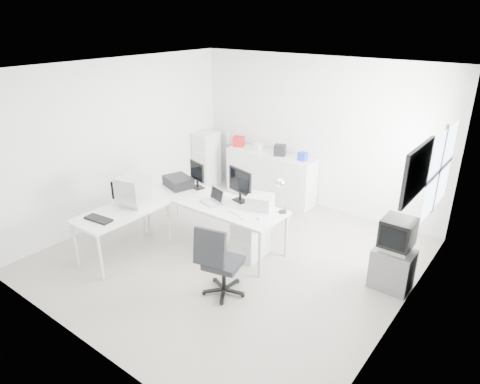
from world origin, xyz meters
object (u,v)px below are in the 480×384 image
Objects in this scene: drawer_pedestal at (250,238)px; crt_tv at (397,235)px; main_desk at (213,222)px; crt_monitor at (133,189)px; tv_cabinet at (392,269)px; filing_cabinet at (207,159)px; lcd_monitor_small at (197,175)px; lcd_monitor_large at (240,185)px; laptop at (211,197)px; inkjet_printer at (178,182)px; office_chair at (224,260)px; laser_printer at (260,202)px; sideboard at (270,176)px; side_desk at (124,233)px.

crt_tv is (2.01, 0.49, 0.49)m from drawer_pedestal.
drawer_pedestal is (0.70, 0.05, -0.08)m from main_desk.
crt_monitor is 1.03× the size of crt_tv.
main_desk is 4.68× the size of crt_monitor.
crt_monitor is 3.89m from tv_cabinet.
filing_cabinet reaches higher than drawer_pedestal.
lcd_monitor_small is at bearing -174.84° from crt_tv.
lcd_monitor_large reaches higher than laptop.
inkjet_printer is (-1.55, 0.05, 0.54)m from drawer_pedestal.
drawer_pedestal is 1.05m from office_chair.
laptop is 0.77m from laser_printer.
crt_tv is at bearing 8.55° from crt_monitor.
lcd_monitor_large is 1.44m from office_chair.
sideboard is at bearing 152.62° from crt_tv.
office_chair reaches higher than side_desk.
inkjet_printer is at bearing -172.89° from tv_cabinet.
side_desk is 2.65× the size of lcd_monitor_large.
laser_printer reaches higher than tv_cabinet.
filing_cabinet is at bearing 163.47° from tv_cabinet.
main_desk is at bearing -168.65° from tv_cabinet.
office_chair is (0.29, -0.99, 0.21)m from drawer_pedestal.
inkjet_printer is at bearing -62.14° from filing_cabinet.
crt_monitor is at bearing -158.61° from tv_cabinet.
sideboard is at bearing 98.84° from office_chair.
lcd_monitor_large is at bearing -172.90° from crt_tv.
crt_monitor is at bearing -100.51° from sideboard.
lcd_monitor_large is 1.63m from crt_monitor.
side_desk is 3.80× the size of laser_printer.
filing_cabinet is (-1.24, 1.63, -0.40)m from lcd_monitor_small.
laser_printer is at bearing 10.16° from lcd_monitor_large.
lcd_monitor_large is 1.03× the size of crt_monitor.
crt_tv is 4.70m from filing_cabinet.
laptop reaches higher than drawer_pedestal.
laptop is (-0.65, -0.15, 0.55)m from drawer_pedestal.
laptop is 0.62× the size of crt_monitor.
side_desk is 4.43× the size of laptop.
laser_printer reaches higher than inkjet_printer.
laser_printer is at bearing 73.61° from drawer_pedestal.
lcd_monitor_small is 0.82× the size of tv_cabinet.
main_desk is at bearing -46.39° from filing_cabinet.
laser_printer is 1.99m from crt_tv.
laser_printer is 2.19m from sideboard.
side_desk is 2.73× the size of crt_monitor.
tv_cabinet is (2.71, 0.54, -0.09)m from main_desk.
main_desk is 2.07× the size of filing_cabinet.
crt_monitor is 1.91m from office_chair.
laptop is 2.72m from filing_cabinet.
lcd_monitor_small is 1.47× the size of laptop.
side_desk reaches higher than tv_cabinet.
lcd_monitor_large is at bearing 104.03° from office_chair.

